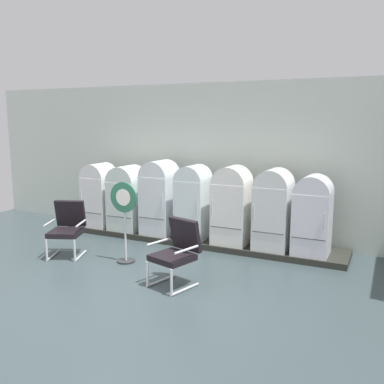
% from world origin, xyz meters
% --- Properties ---
extents(ground, '(12.00, 10.00, 0.05)m').
position_xyz_m(ground, '(0.00, 0.00, -0.03)').
color(ground, '#364447').
extents(back_wall, '(11.76, 0.12, 3.25)m').
position_xyz_m(back_wall, '(0.00, 3.66, 1.64)').
color(back_wall, silver).
rests_on(back_wall, ground).
extents(display_plinth, '(6.00, 0.95, 0.11)m').
position_xyz_m(display_plinth, '(0.00, 3.02, 0.06)').
color(display_plinth, '#292A24').
rests_on(display_plinth, ground).
extents(refrigerator_0, '(0.61, 0.64, 1.42)m').
position_xyz_m(refrigerator_0, '(-2.35, 2.90, 0.87)').
color(refrigerator_0, white).
rests_on(refrigerator_0, display_plinth).
extents(refrigerator_1, '(0.68, 0.70, 1.40)m').
position_xyz_m(refrigerator_1, '(-1.62, 2.93, 0.85)').
color(refrigerator_1, silver).
rests_on(refrigerator_1, display_plinth).
extents(refrigerator_2, '(0.64, 0.71, 1.54)m').
position_xyz_m(refrigerator_2, '(-0.80, 2.93, 0.93)').
color(refrigerator_2, white).
rests_on(refrigerator_2, display_plinth).
extents(refrigerator_3, '(0.59, 0.65, 1.49)m').
position_xyz_m(refrigerator_3, '(-0.01, 2.90, 0.90)').
color(refrigerator_3, white).
rests_on(refrigerator_3, display_plinth).
extents(refrigerator_4, '(0.67, 0.62, 1.51)m').
position_xyz_m(refrigerator_4, '(0.82, 2.89, 0.91)').
color(refrigerator_4, white).
rests_on(refrigerator_4, display_plinth).
extents(refrigerator_5, '(0.63, 0.70, 1.49)m').
position_xyz_m(refrigerator_5, '(1.62, 2.93, 0.91)').
color(refrigerator_5, silver).
rests_on(refrigerator_5, display_plinth).
extents(refrigerator_6, '(0.63, 0.63, 1.43)m').
position_xyz_m(refrigerator_6, '(2.34, 2.89, 0.87)').
color(refrigerator_6, white).
rests_on(refrigerator_6, display_plinth).
extents(armchair_left, '(0.77, 0.83, 1.01)m').
position_xyz_m(armchair_left, '(-1.78, 1.22, 0.55)').
color(armchair_left, silver).
rests_on(armchair_left, ground).
extents(armchair_right, '(0.74, 0.80, 1.01)m').
position_xyz_m(armchair_right, '(0.71, 0.84, 0.55)').
color(armchair_right, silver).
rests_on(armchair_right, ground).
extents(sign_stand, '(0.53, 0.32, 1.44)m').
position_xyz_m(sign_stand, '(-0.60, 1.35, 0.76)').
color(sign_stand, '#2D2D30').
rests_on(sign_stand, ground).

